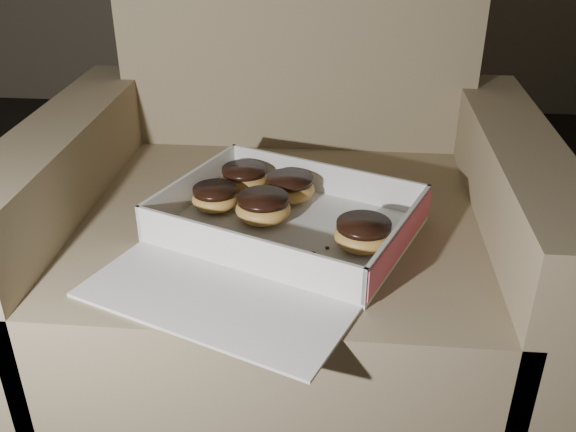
# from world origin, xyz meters

# --- Properties ---
(armchair) EXTENTS (0.90, 0.76, 0.94)m
(armchair) POSITION_xyz_m (0.73, 0.53, 0.30)
(armchair) COLOR #897957
(armchair) RESTS_ON floor
(bakery_box) EXTENTS (0.52, 0.56, 0.07)m
(bakery_box) POSITION_xyz_m (0.74, 0.35, 0.43)
(bakery_box) COLOR silver
(bakery_box) RESTS_ON armchair
(donut_a) EXTENTS (0.09, 0.09, 0.04)m
(donut_a) POSITION_xyz_m (0.87, 0.33, 0.45)
(donut_a) COLOR #CC9347
(donut_a) RESTS_ON bakery_box
(donut_b) EXTENTS (0.09, 0.09, 0.04)m
(donut_b) POSITION_xyz_m (0.75, 0.49, 0.45)
(donut_b) COLOR #CC9347
(donut_b) RESTS_ON bakery_box
(donut_c) EXTENTS (0.09, 0.09, 0.05)m
(donut_c) POSITION_xyz_m (0.71, 0.41, 0.45)
(donut_c) COLOR #CC9347
(donut_c) RESTS_ON bakery_box
(donut_d) EXTENTS (0.09, 0.09, 0.04)m
(donut_d) POSITION_xyz_m (0.66, 0.52, 0.45)
(donut_d) COLOR #CC9347
(donut_d) RESTS_ON bakery_box
(donut_e) EXTENTS (0.08, 0.08, 0.04)m
(donut_e) POSITION_xyz_m (0.62, 0.44, 0.45)
(donut_e) COLOR #CC9347
(donut_e) RESTS_ON bakery_box
(crumb_a) EXTENTS (0.01, 0.01, 0.00)m
(crumb_a) POSITION_xyz_m (0.82, 0.32, 0.43)
(crumb_a) COLOR black
(crumb_a) RESTS_ON bakery_box
(crumb_b) EXTENTS (0.01, 0.01, 0.00)m
(crumb_b) POSITION_xyz_m (0.80, 0.31, 0.43)
(crumb_b) COLOR black
(crumb_b) RESTS_ON bakery_box
(crumb_c) EXTENTS (0.01, 0.01, 0.00)m
(crumb_c) POSITION_xyz_m (0.60, 0.39, 0.43)
(crumb_c) COLOR black
(crumb_c) RESTS_ON bakery_box
(crumb_d) EXTENTS (0.01, 0.01, 0.00)m
(crumb_d) POSITION_xyz_m (0.82, 0.25, 0.43)
(crumb_d) COLOR black
(crumb_d) RESTS_ON bakery_box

